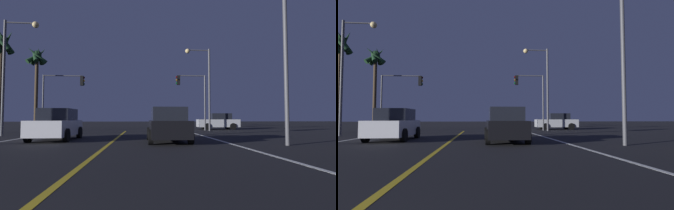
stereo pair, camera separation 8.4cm
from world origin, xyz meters
TOP-DOWN VIEW (x-y plane):
  - lane_edge_right at (5.57, 9.40)m, footprint 0.16×30.80m
  - lane_center_divider at (0.00, 9.40)m, footprint 0.16×30.80m
  - car_lead_same_lane at (2.77, 13.16)m, footprint 2.02×4.30m
  - car_crossing_side at (9.56, 27.55)m, footprint 4.30×2.02m
  - car_oncoming at (-3.10, 14.91)m, footprint 2.02×4.30m
  - traffic_light_near_right at (6.21, 25.30)m, footprint 2.93×0.36m
  - traffic_light_near_left at (-5.74, 25.30)m, footprint 3.79×0.36m
  - street_lamp_right_near at (7.12, 11.00)m, footprint 2.57×0.44m
  - street_lamp_left_mid at (-7.23, 18.62)m, footprint 2.28×0.44m
  - street_lamp_right_far at (7.20, 24.25)m, footprint 2.37×0.44m
  - palm_tree_left_mid at (-10.16, 23.06)m, footprint 2.23×2.08m
  - palm_tree_left_far at (-10.13, 30.35)m, footprint 2.38×2.19m

SIDE VIEW (x-z plane):
  - lane_edge_right at x=5.57m, z-range 0.00..0.01m
  - lane_center_divider at x=0.00m, z-range 0.00..0.01m
  - car_lead_same_lane at x=2.77m, z-range -0.03..1.67m
  - car_crossing_side at x=9.56m, z-range -0.03..1.67m
  - car_oncoming at x=-3.10m, z-range -0.03..1.67m
  - traffic_light_near_left at x=-5.74m, z-range 1.31..6.48m
  - traffic_light_near_right at x=6.21m, z-range 1.30..6.66m
  - street_lamp_right_near at x=7.12m, z-range 1.07..8.28m
  - street_lamp_right_far at x=7.20m, z-range 1.08..8.80m
  - street_lamp_left_mid at x=-7.23m, z-range 1.08..8.88m
  - palm_tree_left_mid at x=-10.16m, z-range 2.48..11.10m
  - palm_tree_left_far at x=-10.13m, z-range 2.73..11.87m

